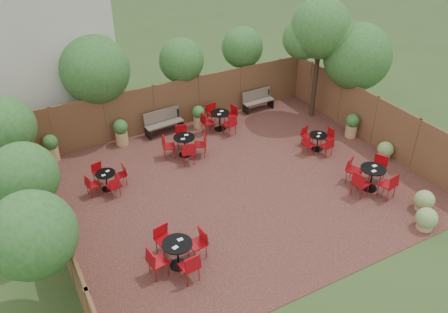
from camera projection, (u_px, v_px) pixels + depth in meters
ground at (239, 186)px, 16.15m from camera, size 80.00×80.00×0.00m
courtyard_paving at (239, 185)px, 16.15m from camera, size 12.00×10.00×0.02m
fence_back at (178, 103)px, 19.32m from camera, size 12.00×0.08×2.00m
fence_left at (55, 217)px, 13.19m from camera, size 0.08×10.00×2.00m
fence_right at (374, 121)px, 18.04m from camera, size 0.08×10.00×2.00m
neighbour_building at (36, 27)px, 18.12m from camera, size 5.00×4.00×8.00m
overhang_foliage at (185, 85)px, 16.71m from camera, size 15.66×10.51×2.72m
courtyard_tree at (320, 32)px, 18.54m from camera, size 2.62×2.52×5.06m
park_bench_left at (163, 122)px, 18.96m from camera, size 1.63×0.66×0.98m
park_bench_right at (258, 100)px, 20.79m from camera, size 1.46×0.52×0.89m
bistro_tables at (237, 167)px, 16.29m from camera, size 9.40×7.92×0.95m
planters at (175, 130)px, 18.28m from camera, size 11.44×4.50×1.05m
low_shrubs at (412, 191)px, 15.32m from camera, size 2.48×4.17×0.71m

